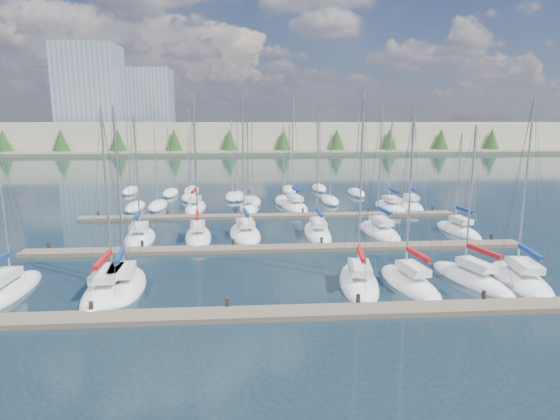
{
  "coord_description": "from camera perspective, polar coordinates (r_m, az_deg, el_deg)",
  "views": [
    {
      "loc": [
        -2.8,
        -23.78,
        11.45
      ],
      "look_at": [
        0.0,
        14.0,
        4.0
      ],
      "focal_mm": 30.0,
      "sensor_mm": 36.0,
      "label": 1
    }
  ],
  "objects": [
    {
      "name": "sailboat_q",
      "position": [
        61.96,
        13.28,
        0.34
      ],
      "size": [
        3.2,
        8.64,
        12.4
      ],
      "rotation": [
        0.0,
        0.0,
        0.02
      ],
      "color": "white",
      "rests_on": "ground"
    },
    {
      "name": "sailboat_e",
      "position": [
        34.15,
        15.51,
        -8.56
      ],
      "size": [
        3.44,
        7.98,
        12.44
      ],
      "rotation": [
        0.0,
        0.0,
        0.13
      ],
      "color": "white",
      "rests_on": "ground"
    },
    {
      "name": "sailboat_p",
      "position": [
        61.08,
        1.69,
        0.49
      ],
      "size": [
        4.27,
        9.27,
        14.95
      ],
      "rotation": [
        0.0,
        0.0,
        0.15
      ],
      "color": "white",
      "rests_on": "ground"
    },
    {
      "name": "distant_boats",
      "position": [
        68.48,
        -5.47,
        1.7
      ],
      "size": [
        36.93,
        20.75,
        13.3
      ],
      "color": "#9EA0A5",
      "rests_on": "ground"
    },
    {
      "name": "dock_near",
      "position": [
        28.3,
        1.83,
        -12.41
      ],
      "size": [
        44.0,
        1.93,
        1.1
      ],
      "color": "#6B5E4C",
      "rests_on": "ground"
    },
    {
      "name": "sailboat_m",
      "position": [
        51.17,
        20.89,
        -2.34
      ],
      "size": [
        3.09,
        7.7,
        10.72
      ],
      "rotation": [
        0.0,
        0.0,
        0.1
      ],
      "color": "white",
      "rests_on": "ground"
    },
    {
      "name": "sailboat_a",
      "position": [
        36.24,
        -30.35,
        -8.58
      ],
      "size": [
        2.74,
        8.38,
        11.98
      ],
      "rotation": [
        0.0,
        0.0,
        -0.03
      ],
      "color": "white",
      "rests_on": "ground"
    },
    {
      "name": "ground",
      "position": [
        84.61,
        -2.3,
        3.34
      ],
      "size": [
        400.0,
        400.0,
        0.0
      ],
      "primitive_type": "plane",
      "color": "#1A2B35",
      "rests_on": "ground"
    },
    {
      "name": "sailboat_n",
      "position": [
        60.98,
        -10.26,
        0.31
      ],
      "size": [
        2.73,
        8.15,
        14.54
      ],
      "rotation": [
        0.0,
        0.0,
        -0.04
      ],
      "color": "white",
      "rests_on": "ground"
    },
    {
      "name": "sailboat_k",
      "position": [
        46.95,
        4.59,
        -2.79
      ],
      "size": [
        2.87,
        9.43,
        14.09
      ],
      "rotation": [
        0.0,
        0.0,
        -0.04
      ],
      "color": "white",
      "rests_on": "ground"
    },
    {
      "name": "sailboat_d",
      "position": [
        33.62,
        9.57,
        -8.62
      ],
      "size": [
        3.85,
        8.82,
        13.9
      ],
      "rotation": [
        0.0,
        0.0,
        -0.14
      ],
      "color": "white",
      "rests_on": "ground"
    },
    {
      "name": "sailboat_o",
      "position": [
        59.86,
        -3.85,
        0.27
      ],
      "size": [
        2.5,
        6.42,
        12.23
      ],
      "rotation": [
        0.0,
        0.0,
        0.03
      ],
      "color": "white",
      "rests_on": "ground"
    },
    {
      "name": "sailboat_f",
      "position": [
        36.39,
        22.23,
        -7.77
      ],
      "size": [
        4.18,
        8.42,
        11.76
      ],
      "rotation": [
        0.0,
        0.0,
        0.25
      ],
      "color": "white",
      "rests_on": "ground"
    },
    {
      "name": "sailboat_g",
      "position": [
        37.74,
        27.25,
        -7.53
      ],
      "size": [
        4.08,
        8.62,
        13.82
      ],
      "rotation": [
        0.0,
        0.0,
        -0.15
      ],
      "color": "white",
      "rests_on": "ground"
    },
    {
      "name": "dock_mid",
      "position": [
        41.46,
        -0.21,
        -4.69
      ],
      "size": [
        44.0,
        1.93,
        1.1
      ],
      "color": "#6B5E4C",
      "rests_on": "ground"
    },
    {
      "name": "sailboat_i",
      "position": [
        46.06,
        -9.95,
        -3.19
      ],
      "size": [
        3.24,
        8.93,
        14.25
      ],
      "rotation": [
        0.0,
        0.0,
        0.09
      ],
      "color": "white",
      "rests_on": "ground"
    },
    {
      "name": "shoreline",
      "position": [
        173.91,
        -7.8,
        9.71
      ],
      "size": [
        400.0,
        60.0,
        38.0
      ],
      "color": "#666B51",
      "rests_on": "ground"
    },
    {
      "name": "sailboat_j",
      "position": [
        46.69,
        -4.28,
        -2.87
      ],
      "size": [
        3.82,
        8.75,
        14.18
      ],
      "rotation": [
        0.0,
        0.0,
        0.1
      ],
      "color": "white",
      "rests_on": "ground"
    },
    {
      "name": "dock_far",
      "position": [
        55.04,
        -1.23,
        -0.72
      ],
      "size": [
        44.0,
        1.93,
        1.1
      ],
      "color": "#6B5E4C",
      "rests_on": "ground"
    },
    {
      "name": "sailboat_c",
      "position": [
        34.33,
        -18.51,
        -8.64
      ],
      "size": [
        3.79,
        8.06,
        13.04
      ],
      "rotation": [
        0.0,
        0.0,
        0.12
      ],
      "color": "white",
      "rests_on": "ground"
    },
    {
      "name": "sailboat_b",
      "position": [
        34.08,
        -19.99,
        -8.9
      ],
      "size": [
        3.18,
        9.56,
        12.95
      ],
      "rotation": [
        0.0,
        0.0,
        0.03
      ],
      "color": "white",
      "rests_on": "ground"
    },
    {
      "name": "sailboat_h",
      "position": [
        46.91,
        -16.71,
        -3.26
      ],
      "size": [
        3.52,
        7.64,
        12.58
      ],
      "rotation": [
        0.0,
        0.0,
        0.1
      ],
      "color": "white",
      "rests_on": "ground"
    },
    {
      "name": "sailboat_r",
      "position": [
        64.06,
        15.56,
        0.59
      ],
      "size": [
        3.61,
        9.34,
        14.76
      ],
      "rotation": [
        0.0,
        0.0,
        -0.11
      ],
      "color": "white",
      "rests_on": "ground"
    },
    {
      "name": "sailboat_l",
      "position": [
        48.53,
        12.04,
        -2.56
      ],
      "size": [
        3.5,
        9.04,
        13.34
      ],
      "rotation": [
        0.0,
        0.0,
        0.07
      ],
      "color": "white",
      "rests_on": "ground"
    }
  ]
}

